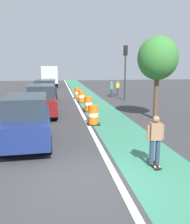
# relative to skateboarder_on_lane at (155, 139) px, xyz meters

# --- Properties ---
(ground_plane) EXTENTS (100.00, 100.00, 0.00)m
(ground_plane) POSITION_rel_skateboarder_on_lane_xyz_m (-2.33, -0.67, -0.91)
(ground_plane) COLOR #38383A
(bike_lane_strip) EXTENTS (2.50, 80.00, 0.01)m
(bike_lane_strip) POSITION_rel_skateboarder_on_lane_xyz_m (0.07, 11.33, -0.91)
(bike_lane_strip) COLOR #387F60
(bike_lane_strip) RESTS_ON ground
(lane_divider_stripe) EXTENTS (0.20, 80.00, 0.01)m
(lane_divider_stripe) POSITION_rel_skateboarder_on_lane_xyz_m (-1.43, 11.33, -0.91)
(lane_divider_stripe) COLOR silver
(lane_divider_stripe) RESTS_ON ground
(skateboarder_on_lane) EXTENTS (0.57, 0.80, 1.69)m
(skateboarder_on_lane) POSITION_rel_skateboarder_on_lane_xyz_m (0.00, 0.00, 0.00)
(skateboarder_on_lane) COLOR black
(skateboarder_on_lane) RESTS_ON ground
(parked_suv_nearest) EXTENTS (2.08, 4.68, 2.04)m
(parked_suv_nearest) POSITION_rel_skateboarder_on_lane_xyz_m (-4.36, 3.11, 0.12)
(parked_suv_nearest) COLOR navy
(parked_suv_nearest) RESTS_ON ground
(parked_suv_second) EXTENTS (2.09, 4.68, 2.04)m
(parked_suv_second) POSITION_rel_skateboarder_on_lane_xyz_m (-4.12, 8.96, 0.12)
(parked_suv_second) COLOR maroon
(parked_suv_second) RESTS_ON ground
(parked_suv_third) EXTENTS (2.05, 4.67, 2.04)m
(parked_suv_third) POSITION_rel_skateboarder_on_lane_xyz_m (-4.14, 14.91, 0.12)
(parked_suv_third) COLOR black
(parked_suv_third) RESTS_ON ground
(traffic_barrel_front) EXTENTS (0.73, 0.73, 1.09)m
(traffic_barrel_front) POSITION_rel_skateboarder_on_lane_xyz_m (-1.14, 6.04, -0.38)
(traffic_barrel_front) COLOR orange
(traffic_barrel_front) RESTS_ON ground
(traffic_barrel_mid) EXTENTS (0.73, 0.73, 1.09)m
(traffic_barrel_mid) POSITION_rel_skateboarder_on_lane_xyz_m (-0.90, 10.07, -0.38)
(traffic_barrel_mid) COLOR orange
(traffic_barrel_mid) RESTS_ON ground
(traffic_barrel_back) EXTENTS (0.73, 0.73, 1.09)m
(traffic_barrel_back) POSITION_rel_skateboarder_on_lane_xyz_m (-0.97, 14.47, -0.38)
(traffic_barrel_back) COLOR orange
(traffic_barrel_back) RESTS_ON ground
(traffic_barrel_far) EXTENTS (0.73, 0.73, 1.09)m
(traffic_barrel_far) POSITION_rel_skateboarder_on_lane_xyz_m (-1.12, 17.24, -0.38)
(traffic_barrel_far) COLOR orange
(traffic_barrel_far) RESTS_ON ground
(delivery_truck_down_block) EXTENTS (2.64, 7.69, 3.23)m
(delivery_truck_down_block) POSITION_rel_skateboarder_on_lane_xyz_m (-4.30, 31.83, 0.94)
(delivery_truck_down_block) COLOR beige
(delivery_truck_down_block) RESTS_ON ground
(traffic_light_corner) EXTENTS (0.41, 0.32, 5.10)m
(traffic_light_corner) POSITION_rel_skateboarder_on_lane_xyz_m (3.28, 15.37, 2.59)
(traffic_light_corner) COLOR #2D2D2D
(traffic_light_corner) RESTS_ON ground
(pedestrian_crossing) EXTENTS (0.34, 0.20, 1.61)m
(pedestrian_crossing) POSITION_rel_skateboarder_on_lane_xyz_m (2.49, 17.70, -0.05)
(pedestrian_crossing) COLOR #33333D
(pedestrian_crossing) RESTS_ON ground
(pedestrian_waiting) EXTENTS (0.34, 0.20, 1.61)m
(pedestrian_waiting) POSITION_rel_skateboarder_on_lane_xyz_m (3.53, 19.22, -0.05)
(pedestrian_waiting) COLOR #33333D
(pedestrian_waiting) RESTS_ON ground
(street_tree_sidewalk) EXTENTS (2.40, 2.40, 5.00)m
(street_tree_sidewalk) POSITION_rel_skateboarder_on_lane_xyz_m (2.88, 6.92, 2.76)
(street_tree_sidewalk) COLOR brown
(street_tree_sidewalk) RESTS_ON ground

